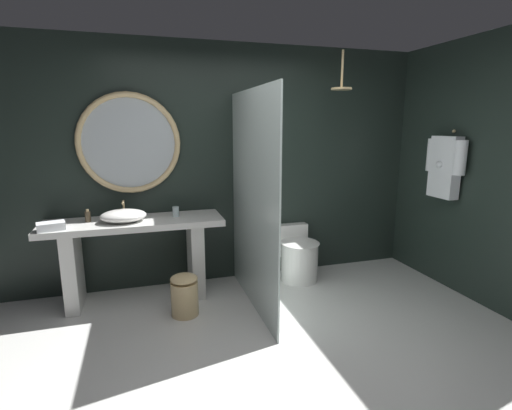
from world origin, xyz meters
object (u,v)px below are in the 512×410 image
(tumbler_cup, at_px, (176,212))
(toilet, at_px, (297,256))
(waste_bin, at_px, (185,295))
(soap_dispenser, at_px, (88,216))
(round_wall_mirror, at_px, (129,143))
(rain_shower_head, at_px, (342,85))
(hanging_bathrobe, at_px, (445,164))
(vessel_sink, at_px, (123,216))
(folded_hand_towel, at_px, (51,226))

(tumbler_cup, bearing_deg, toilet, -0.02)
(toilet, relative_size, waste_bin, 1.51)
(soap_dispenser, height_order, round_wall_mirror, round_wall_mirror)
(soap_dispenser, relative_size, rain_shower_head, 0.32)
(tumbler_cup, bearing_deg, round_wall_mirror, 151.26)
(round_wall_mirror, height_order, hanging_bathrobe, round_wall_mirror)
(vessel_sink, height_order, soap_dispenser, vessel_sink)
(vessel_sink, relative_size, soap_dispenser, 3.39)
(tumbler_cup, relative_size, hanging_bathrobe, 0.14)
(tumbler_cup, distance_m, hanging_bathrobe, 2.85)
(hanging_bathrobe, relative_size, folded_hand_towel, 3.13)
(waste_bin, bearing_deg, soap_dispenser, 147.84)
(hanging_bathrobe, distance_m, toilet, 1.86)
(rain_shower_head, bearing_deg, soap_dispenser, 176.47)
(soap_dispenser, distance_m, rain_shower_head, 2.87)
(tumbler_cup, relative_size, round_wall_mirror, 0.10)
(tumbler_cup, relative_size, rain_shower_head, 0.26)
(tumbler_cup, bearing_deg, hanging_bathrobe, -12.17)
(toilet, bearing_deg, vessel_sink, -177.95)
(vessel_sink, bearing_deg, soap_dispenser, 165.62)
(round_wall_mirror, distance_m, toilet, 2.20)
(tumbler_cup, distance_m, soap_dispenser, 0.83)
(toilet, bearing_deg, folded_hand_towel, -175.35)
(soap_dispenser, distance_m, waste_bin, 1.20)
(hanging_bathrobe, bearing_deg, folded_hand_towel, 174.19)
(round_wall_mirror, xyz_separation_m, folded_hand_towel, (-0.70, -0.42, -0.70))
(vessel_sink, distance_m, toilet, 1.96)
(soap_dispenser, bearing_deg, toilet, -0.46)
(rain_shower_head, distance_m, hanging_bathrobe, 1.37)
(vessel_sink, xyz_separation_m, round_wall_mirror, (0.09, 0.29, 0.67))
(vessel_sink, relative_size, rain_shower_head, 1.09)
(vessel_sink, bearing_deg, round_wall_mirror, 72.31)
(round_wall_mirror, distance_m, hanging_bathrobe, 3.27)
(rain_shower_head, xyz_separation_m, waste_bin, (-1.74, -0.37, -1.95))
(toilet, bearing_deg, round_wall_mirror, 172.72)
(rain_shower_head, distance_m, folded_hand_towel, 3.13)
(toilet, height_order, folded_hand_towel, folded_hand_towel)
(hanging_bathrobe, distance_m, folded_hand_towel, 3.91)
(tumbler_cup, xyz_separation_m, waste_bin, (0.01, -0.51, -0.68))
(tumbler_cup, xyz_separation_m, soap_dispenser, (-0.83, 0.02, 0.00))
(vessel_sink, height_order, rain_shower_head, rain_shower_head)
(hanging_bathrobe, relative_size, waste_bin, 1.80)
(toilet, bearing_deg, tumbler_cup, 179.98)
(soap_dispenser, xyz_separation_m, waste_bin, (0.84, -0.53, -0.69))
(round_wall_mirror, bearing_deg, soap_dispenser, -153.74)
(waste_bin, bearing_deg, rain_shower_head, 11.91)
(soap_dispenser, distance_m, round_wall_mirror, 0.82)
(folded_hand_towel, bearing_deg, hanging_bathrobe, -5.81)
(rain_shower_head, bearing_deg, hanging_bathrobe, -24.15)
(round_wall_mirror, relative_size, folded_hand_towel, 4.44)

